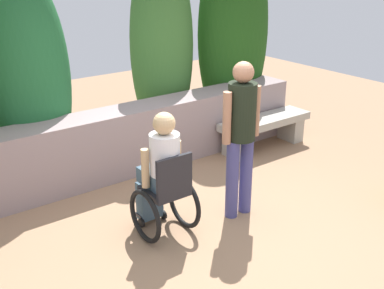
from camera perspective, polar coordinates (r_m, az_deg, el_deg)
The scene contains 6 objects.
ground_plane at distance 5.18m, azimuth 2.45°, elevation -9.86°, with size 13.84×13.84×0.00m, color #937053.
stone_retaining_wall at distance 6.33m, azimuth -7.70°, elevation 0.48°, with size 5.41×0.49×0.87m, color gray.
hedge_backdrop at distance 6.35m, azimuth -13.07°, elevation 10.31°, with size 5.96×1.10×3.16m.
stone_bench at distance 7.16m, azimuth 8.65°, elevation 1.99°, with size 1.50×0.42×0.48m.
person_in_wheelchair at distance 4.82m, azimuth -3.55°, elevation -4.02°, with size 0.53×0.66×1.33m.
person_standing_companion at distance 5.05m, azimuth 5.86°, elevation 1.72°, with size 0.49×0.30×1.72m.
Camera 1 is at (-2.80, -3.41, 2.73)m, focal length 44.79 mm.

